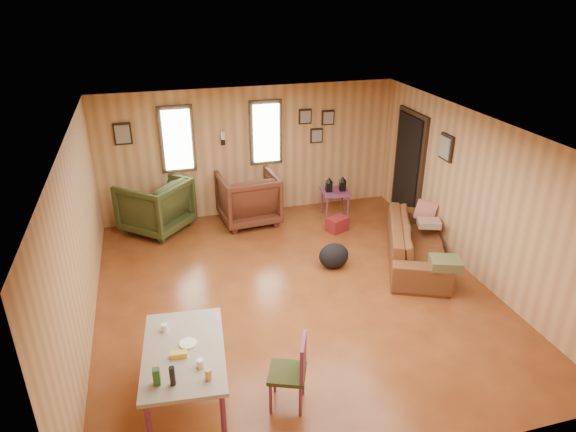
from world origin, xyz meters
name	(u,v)px	position (x,y,z in m)	size (l,w,h in m)	color
room	(302,208)	(0.17, 0.27, 1.21)	(5.54, 6.04, 2.44)	brown
sofa	(418,236)	(2.14, 0.42, 0.43)	(2.19, 0.64, 0.86)	brown
recliner_brown	(248,196)	(-0.15, 2.56, 0.52)	(1.01, 0.94, 1.04)	#4E2517
recliner_green	(155,203)	(-1.80, 2.66, 0.52)	(1.01, 0.95, 1.04)	#333B1B
end_table	(167,207)	(-1.61, 2.81, 0.35)	(0.50, 0.45, 0.62)	#7A3660
side_table	(335,190)	(1.46, 2.33, 0.55)	(0.55, 0.55, 0.80)	#7A3660
cooler	(337,224)	(1.29, 1.74, 0.13)	(0.43, 0.38, 0.25)	maroon
backpack	(334,256)	(0.78, 0.55, 0.20)	(0.55, 0.46, 0.41)	black
sofa_pillows	(436,238)	(2.28, 0.14, 0.51)	(0.98, 1.86, 0.38)	#4F532E
dining_table	(184,356)	(-1.69, -1.70, 0.63)	(0.94, 1.43, 0.89)	gray
dining_chair	(294,369)	(-0.62, -2.01, 0.47)	(0.50, 0.50, 0.84)	#333B1B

